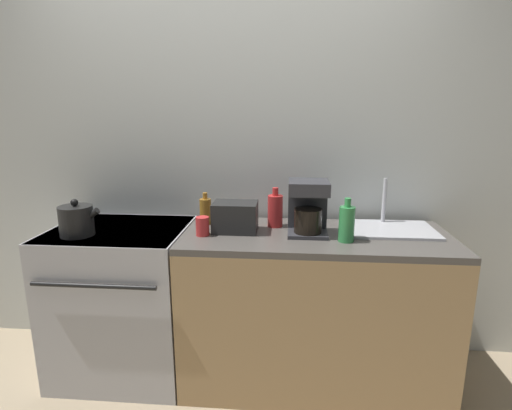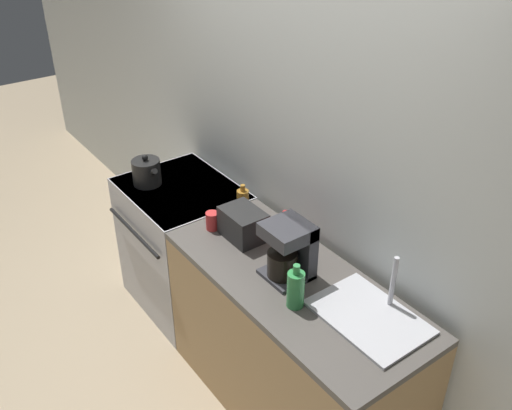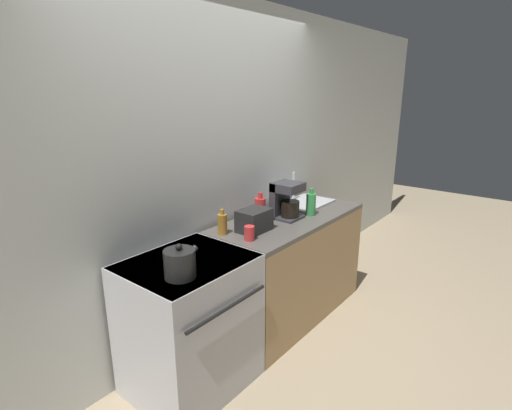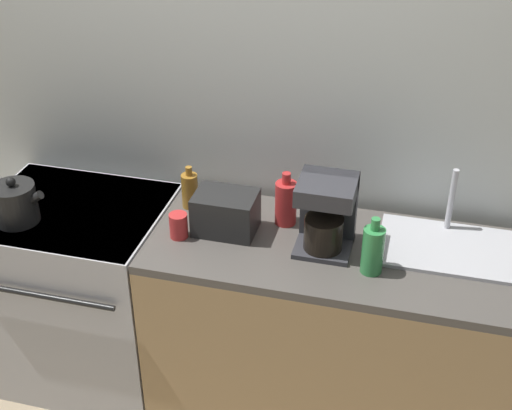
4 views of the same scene
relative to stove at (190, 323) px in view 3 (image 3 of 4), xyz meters
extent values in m
plane|color=tan|center=(0.61, -0.32, -0.46)|extent=(12.00, 12.00, 0.00)
cube|color=silver|center=(0.61, 0.38, 0.84)|extent=(8.00, 0.05, 2.60)
cube|color=#B7B7BC|center=(0.00, 0.00, -0.01)|extent=(0.78, 0.64, 0.90)
cube|color=black|center=(0.00, 0.00, 0.43)|extent=(0.76, 0.63, 0.02)
cylinder|color=black|center=(-0.17, -0.13, 0.44)|extent=(0.21, 0.21, 0.01)
cylinder|color=black|center=(0.17, -0.13, 0.44)|extent=(0.21, 0.21, 0.01)
cylinder|color=black|center=(-0.17, 0.14, 0.44)|extent=(0.21, 0.21, 0.01)
cylinder|color=black|center=(0.17, 0.14, 0.44)|extent=(0.21, 0.21, 0.01)
cylinder|color=black|center=(0.00, -0.35, 0.24)|extent=(0.66, 0.02, 0.02)
cube|color=tan|center=(1.14, -0.01, -0.03)|extent=(1.48, 0.63, 0.87)
cube|color=#514C47|center=(1.14, -0.01, 0.42)|extent=(1.48, 0.63, 0.04)
cylinder|color=black|center=(-0.17, -0.14, 0.52)|extent=(0.18, 0.18, 0.16)
sphere|color=black|center=(-0.17, -0.14, 0.63)|extent=(0.04, 0.04, 0.04)
cylinder|color=black|center=(-0.08, -0.14, 0.56)|extent=(0.10, 0.04, 0.09)
cube|color=black|center=(0.68, 0.01, 0.52)|extent=(0.25, 0.18, 0.17)
cube|color=black|center=(0.64, 0.01, 0.60)|extent=(0.03, 0.13, 0.01)
cube|color=black|center=(0.73, 0.01, 0.60)|extent=(0.03, 0.13, 0.01)
cube|color=#333338|center=(1.09, -0.01, 0.45)|extent=(0.22, 0.22, 0.02)
cube|color=#333338|center=(1.09, 0.06, 0.59)|extent=(0.22, 0.06, 0.30)
cube|color=#333338|center=(1.09, -0.01, 0.71)|extent=(0.22, 0.22, 0.07)
cylinder|color=black|center=(1.09, -0.04, 0.53)|extent=(0.15, 0.15, 0.13)
cube|color=#B7B7BC|center=(1.55, 0.09, 0.45)|extent=(0.51, 0.36, 0.01)
cylinder|color=silver|center=(1.55, 0.23, 0.58)|extent=(0.02, 0.02, 0.28)
cylinder|color=#338C47|center=(1.28, -0.12, 0.53)|extent=(0.08, 0.08, 0.19)
cylinder|color=#338C47|center=(1.28, -0.12, 0.65)|extent=(0.03, 0.03, 0.05)
cylinder|color=#9E6B23|center=(0.48, 0.15, 0.52)|extent=(0.07, 0.07, 0.15)
cylinder|color=#9E6B23|center=(0.48, 0.15, 0.61)|extent=(0.03, 0.03, 0.04)
cylinder|color=#B72828|center=(0.90, 0.13, 0.53)|extent=(0.09, 0.09, 0.19)
cylinder|color=#B72828|center=(0.90, 0.13, 0.65)|extent=(0.04, 0.04, 0.05)
cylinder|color=red|center=(0.52, -0.08, 0.49)|extent=(0.07, 0.07, 0.10)
camera|label=1|loc=(0.98, -2.14, 1.11)|focal=28.00mm
camera|label=2|loc=(2.81, -1.46, 2.22)|focal=40.00mm
camera|label=3|loc=(-1.51, -1.76, 1.48)|focal=28.00mm
camera|label=4|loc=(1.41, -2.29, 2.05)|focal=50.00mm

